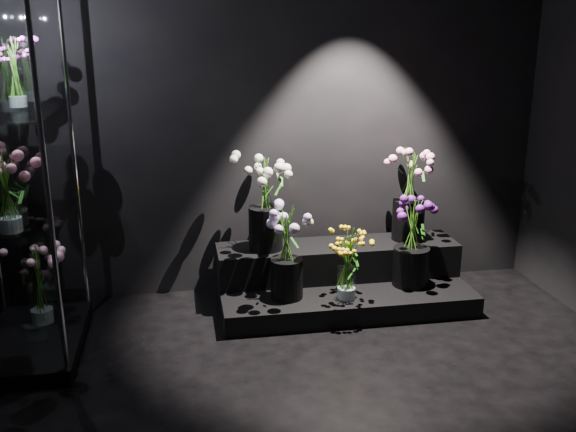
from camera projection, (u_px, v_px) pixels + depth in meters
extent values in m
plane|color=black|center=(278.00, 105.00, 4.64)|extent=(4.00, 0.00, 4.00)
cube|color=black|center=(344.00, 295.00, 4.66)|extent=(1.79, 0.80, 0.15)
cube|color=black|center=(337.00, 260.00, 4.80)|extent=(1.79, 0.40, 0.25)
cube|color=black|center=(33.00, 343.00, 4.02)|extent=(0.59, 0.99, 0.10)
cube|color=white|center=(18.00, 222.00, 3.79)|extent=(0.53, 0.93, 0.01)
cube|color=white|center=(4.00, 112.00, 3.60)|extent=(0.53, 0.93, 0.01)
cylinder|color=white|center=(347.00, 283.00, 4.39)|extent=(0.13, 0.13, 0.23)
cylinder|color=black|center=(287.00, 278.00, 4.40)|extent=(0.22, 0.22, 0.28)
cylinder|color=black|center=(411.00, 266.00, 4.62)|extent=(0.26, 0.26, 0.28)
cylinder|color=black|center=(266.00, 228.00, 4.62)|extent=(0.25, 0.25, 0.31)
cylinder|color=black|center=(408.00, 220.00, 4.83)|extent=(0.24, 0.24, 0.31)
cylinder|color=white|center=(9.00, 211.00, 3.55)|extent=(0.13, 0.13, 0.24)
cylinder|color=white|center=(17.00, 91.00, 3.75)|extent=(0.11, 0.11, 0.19)
cylinder|color=white|center=(41.00, 303.00, 4.14)|extent=(0.15, 0.15, 0.27)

